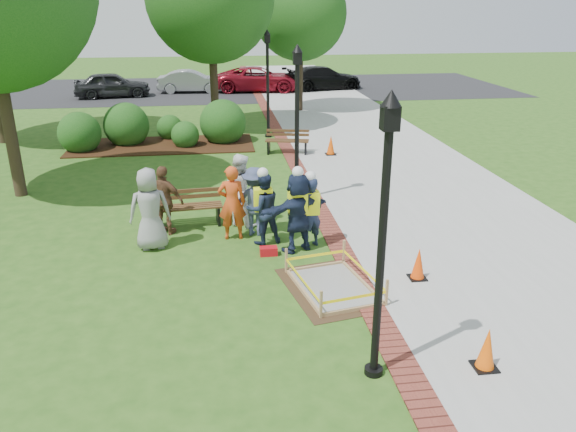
{
  "coord_description": "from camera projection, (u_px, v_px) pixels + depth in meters",
  "views": [
    {
      "loc": [
        -0.97,
        -9.86,
        5.29
      ],
      "look_at": [
        0.5,
        1.2,
        1.0
      ],
      "focal_mm": 35.0,
      "sensor_mm": 36.0,
      "label": 1
    }
  ],
  "objects": [
    {
      "name": "ground",
      "position": [
        271.0,
        286.0,
        11.14
      ],
      "size": [
        100.0,
        100.0,
        0.0
      ],
      "primitive_type": "plane",
      "color": "#285116",
      "rests_on": "ground"
    },
    {
      "name": "sidewalk",
      "position": [
        376.0,
        152.0,
        21.01
      ],
      "size": [
        6.0,
        60.0,
        0.02
      ],
      "primitive_type": "cube",
      "color": "#9E9E99",
      "rests_on": "ground"
    },
    {
      "name": "brick_edging",
      "position": [
        290.0,
        154.0,
        20.6
      ],
      "size": [
        0.5,
        60.0,
        0.03
      ],
      "primitive_type": "cube",
      "color": "maroon",
      "rests_on": "ground"
    },
    {
      "name": "mulch_bed",
      "position": [
        163.0,
        145.0,
        21.87
      ],
      "size": [
        7.0,
        3.0,
        0.05
      ],
      "primitive_type": "cube",
      "color": "#381E0F",
      "rests_on": "ground"
    },
    {
      "name": "parking_lot",
      "position": [
        227.0,
        89.0,
        36.12
      ],
      "size": [
        36.0,
        12.0,
        0.01
      ],
      "primitive_type": "cube",
      "color": "black",
      "rests_on": "ground"
    },
    {
      "name": "wet_concrete_pad",
      "position": [
        333.0,
        278.0,
        10.95
      ],
      "size": [
        2.12,
        2.59,
        0.55
      ],
      "color": "#47331E",
      "rests_on": "ground"
    },
    {
      "name": "bench_near",
      "position": [
        190.0,
        215.0,
        14.05
      ],
      "size": [
        1.67,
        0.69,
        0.88
      ],
      "color": "brown",
      "rests_on": "ground"
    },
    {
      "name": "bench_far",
      "position": [
        287.0,
        146.0,
        20.69
      ],
      "size": [
        1.66,
        0.85,
        0.86
      ],
      "color": "#4D311A",
      "rests_on": "ground"
    },
    {
      "name": "cone_front",
      "position": [
        487.0,
        350.0,
        8.51
      ],
      "size": [
        0.36,
        0.36,
        0.71
      ],
      "color": "black",
      "rests_on": "ground"
    },
    {
      "name": "cone_back",
      "position": [
        418.0,
        264.0,
        11.29
      ],
      "size": [
        0.35,
        0.35,
        0.68
      ],
      "color": "black",
      "rests_on": "ground"
    },
    {
      "name": "cone_far",
      "position": [
        331.0,
        146.0,
        20.45
      ],
      "size": [
        0.37,
        0.37,
        0.73
      ],
      "color": "black",
      "rests_on": "ground"
    },
    {
      "name": "toolbox",
      "position": [
        269.0,
        251.0,
        12.45
      ],
      "size": [
        0.39,
        0.21,
        0.19
      ],
      "primitive_type": "cube",
      "rotation": [
        0.0,
        0.0,
        0.01
      ],
      "color": "#B80E17",
      "rests_on": "ground"
    },
    {
      "name": "lamp_near",
      "position": [
        383.0,
        222.0,
        7.63
      ],
      "size": [
        0.28,
        0.28,
        4.26
      ],
      "color": "black",
      "rests_on": "ground"
    },
    {
      "name": "lamp_mid",
      "position": [
        297.0,
        113.0,
        15.03
      ],
      "size": [
        0.28,
        0.28,
        4.26
      ],
      "color": "black",
      "rests_on": "ground"
    },
    {
      "name": "lamp_far",
      "position": [
        268.0,
        76.0,
        22.43
      ],
      "size": [
        0.28,
        0.28,
        4.26
      ],
      "color": "black",
      "rests_on": "ground"
    },
    {
      "name": "tree_right",
      "position": [
        300.0,
        14.0,
        27.27
      ],
      "size": [
        4.51,
        4.51,
        6.97
      ],
      "color": "#3D2D1E",
      "rests_on": "ground"
    },
    {
      "name": "shrub_a",
      "position": [
        82.0,
        151.0,
        21.16
      ],
      "size": [
        1.58,
        1.58,
        1.58
      ],
      "primitive_type": "sphere",
      "color": "#154714",
      "rests_on": "ground"
    },
    {
      "name": "shrub_b",
      "position": [
        128.0,
        144.0,
        22.17
      ],
      "size": [
        1.75,
        1.75,
        1.75
      ],
      "primitive_type": "sphere",
      "color": "#154714",
      "rests_on": "ground"
    },
    {
      "name": "shrub_c",
      "position": [
        186.0,
        147.0,
        21.76
      ],
      "size": [
        1.07,
        1.07,
        1.07
      ],
      "primitive_type": "sphere",
      "color": "#154714",
      "rests_on": "ground"
    },
    {
      "name": "shrub_d",
      "position": [
        224.0,
        142.0,
        22.5
      ],
      "size": [
        1.82,
        1.82,
        1.82
      ],
      "primitive_type": "sphere",
      "color": "#154714",
      "rests_on": "ground"
    },
    {
      "name": "shrub_e",
      "position": [
        171.0,
        138.0,
        23.04
      ],
      "size": [
        1.05,
        1.05,
        1.05
      ],
      "primitive_type": "sphere",
      "color": "#154714",
      "rests_on": "ground"
    },
    {
      "name": "casual_person_a",
      "position": [
        150.0,
        209.0,
        12.51
      ],
      "size": [
        0.66,
        0.48,
        1.88
      ],
      "color": "gray",
      "rests_on": "ground"
    },
    {
      "name": "casual_person_b",
      "position": [
        232.0,
        203.0,
        13.06
      ],
      "size": [
        0.57,
        0.37,
        1.78
      ],
      "color": "#D74719",
      "rests_on": "ground"
    },
    {
      "name": "casual_person_c",
      "position": [
        240.0,
        190.0,
        13.87
      ],
      "size": [
        0.69,
        0.65,
        1.83
      ],
      "color": "white",
      "rests_on": "ground"
    },
    {
      "name": "casual_person_d",
      "position": [
        165.0,
        201.0,
        13.34
      ],
      "size": [
        0.64,
        0.55,
        1.69
      ],
      "color": "brown",
      "rests_on": "ground"
    },
    {
      "name": "casual_person_e",
      "position": [
        255.0,
        202.0,
        13.32
      ],
      "size": [
        0.61,
        0.48,
        1.67
      ],
      "color": "#3A4465",
      "rests_on": "ground"
    },
    {
      "name": "hivis_worker_a",
      "position": [
        298.0,
        210.0,
        12.39
      ],
      "size": [
        0.68,
        0.57,
        1.97
      ],
      "color": "#17183D",
      "rests_on": "ground"
    },
    {
      "name": "hivis_worker_b",
      "position": [
        310.0,
        210.0,
        12.62
      ],
      "size": [
        0.62,
        0.52,
        1.8
      ],
      "color": "#18293F",
      "rests_on": "ground"
    },
    {
      "name": "hivis_worker_c",
      "position": [
        263.0,
        206.0,
        12.8
      ],
      "size": [
        0.6,
        0.46,
        1.82
      ],
      "color": "#1B2A48",
      "rests_on": "ground"
    },
    {
      "name": "parked_car_a",
      "position": [
        114.0,
        97.0,
        32.89
      ],
      "size": [
        2.86,
        5.12,
        1.58
      ],
      "primitive_type": "imported",
      "rotation": [
        0.0,
        0.0,
        1.73
      ],
      "color": "#272729",
      "rests_on": "ground"
    },
    {
      "name": "parked_car_b",
      "position": [
        192.0,
        92.0,
        34.6
      ],
      "size": [
        2.16,
        4.55,
        1.45
      ],
      "primitive_type": "imported",
      "rotation": [
        0.0,
        0.0,
        1.52
      ],
      "color": "#949498",
      "rests_on": "ground"
    },
    {
      "name": "parked_car_c",
      "position": [
        259.0,
        91.0,
        35.07
      ],
      "size": [
        2.66,
        5.16,
        1.62
      ],
      "primitive_type": "imported",
      "rotation": [
        0.0,
        0.0,
        1.47
      ],
      "color": "maroon",
      "rests_on": "ground"
    },
    {
      "name": "parked_car_d",
      "position": [
        323.0,
        89.0,
        35.77
      ],
      "size": [
        3.08,
        5.16,
        1.57
      ],
      "primitive_type": "imported",
      "rotation": [
        0.0,
        0.0,
        1.79
      ],
      "color": "black",
      "rests_on": "ground"
    }
  ]
}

